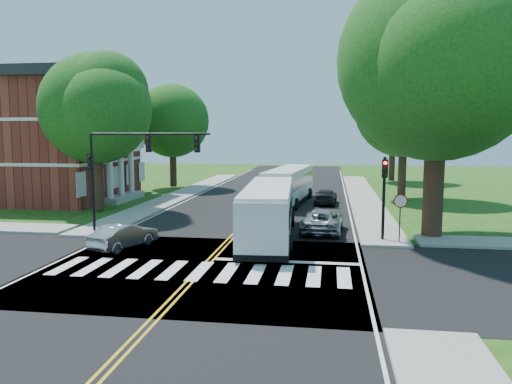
% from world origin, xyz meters
% --- Properties ---
extents(ground, '(140.00, 140.00, 0.00)m').
position_xyz_m(ground, '(0.00, 0.00, 0.00)').
color(ground, '#1C3E0F').
rests_on(ground, ground).
extents(road, '(14.00, 96.00, 0.01)m').
position_xyz_m(road, '(0.00, 18.00, 0.01)').
color(road, black).
rests_on(road, ground).
extents(cross_road, '(60.00, 12.00, 0.01)m').
position_xyz_m(cross_road, '(0.00, 0.00, 0.01)').
color(cross_road, black).
rests_on(cross_road, ground).
extents(center_line, '(0.36, 70.00, 0.01)m').
position_xyz_m(center_line, '(0.00, 22.00, 0.01)').
color(center_line, gold).
rests_on(center_line, road).
extents(edge_line_w, '(0.12, 70.00, 0.01)m').
position_xyz_m(edge_line_w, '(-6.80, 22.00, 0.01)').
color(edge_line_w, silver).
rests_on(edge_line_w, road).
extents(edge_line_e, '(0.12, 70.00, 0.01)m').
position_xyz_m(edge_line_e, '(6.80, 22.00, 0.01)').
color(edge_line_e, silver).
rests_on(edge_line_e, road).
extents(crosswalk, '(12.60, 3.00, 0.01)m').
position_xyz_m(crosswalk, '(0.00, -0.50, 0.02)').
color(crosswalk, silver).
rests_on(crosswalk, road).
extents(stop_bar, '(6.60, 0.40, 0.01)m').
position_xyz_m(stop_bar, '(3.50, 1.60, 0.02)').
color(stop_bar, silver).
rests_on(stop_bar, road).
extents(sidewalk_nw, '(2.60, 40.00, 0.15)m').
position_xyz_m(sidewalk_nw, '(-8.30, 25.00, 0.07)').
color(sidewalk_nw, gray).
rests_on(sidewalk_nw, ground).
extents(sidewalk_ne, '(2.60, 40.00, 0.15)m').
position_xyz_m(sidewalk_ne, '(8.30, 25.00, 0.07)').
color(sidewalk_ne, gray).
rests_on(sidewalk_ne, ground).
extents(tree_ne_big, '(10.80, 10.80, 14.91)m').
position_xyz_m(tree_ne_big, '(11.00, 8.00, 9.62)').
color(tree_ne_big, '#352415').
rests_on(tree_ne_big, ground).
extents(tree_west_near, '(8.00, 8.00, 11.40)m').
position_xyz_m(tree_west_near, '(-11.50, 14.00, 7.53)').
color(tree_west_near, '#352415').
rests_on(tree_west_near, ground).
extents(tree_west_far, '(7.60, 7.60, 10.67)m').
position_xyz_m(tree_west_far, '(-11.00, 30.00, 7.00)').
color(tree_west_far, '#352415').
rests_on(tree_west_far, ground).
extents(tree_east_mid, '(8.40, 8.40, 11.93)m').
position_xyz_m(tree_east_mid, '(11.50, 24.00, 7.86)').
color(tree_east_mid, '#352415').
rests_on(tree_east_mid, ground).
extents(tree_east_far, '(7.20, 7.20, 10.34)m').
position_xyz_m(tree_east_far, '(12.50, 40.00, 6.86)').
color(tree_east_far, '#352415').
rests_on(tree_east_far, ground).
extents(brick_building, '(20.00, 13.00, 10.80)m').
position_xyz_m(brick_building, '(-21.95, 20.00, 5.42)').
color(brick_building, maroon).
rests_on(brick_building, ground).
extents(signal_nw, '(7.15, 0.46, 5.66)m').
position_xyz_m(signal_nw, '(-5.86, 6.43, 4.38)').
color(signal_nw, black).
rests_on(signal_nw, ground).
extents(signal_ne, '(0.30, 0.46, 4.40)m').
position_xyz_m(signal_ne, '(8.20, 6.44, 2.96)').
color(signal_ne, black).
rests_on(signal_ne, ground).
extents(stop_sign, '(0.76, 0.08, 2.53)m').
position_xyz_m(stop_sign, '(9.00, 5.98, 2.03)').
color(stop_sign, black).
rests_on(stop_sign, ground).
extents(bus_lead, '(3.28, 11.50, 2.94)m').
position_xyz_m(bus_lead, '(2.06, 6.38, 1.56)').
color(bus_lead, silver).
rests_on(bus_lead, road).
extents(bus_follow, '(3.55, 11.32, 2.88)m').
position_xyz_m(bus_follow, '(1.99, 20.28, 1.53)').
color(bus_follow, silver).
rests_on(bus_follow, road).
extents(hatchback, '(2.56, 4.05, 1.26)m').
position_xyz_m(hatchback, '(-4.89, 3.10, 0.64)').
color(hatchback, '#A6A7AC').
rests_on(hatchback, road).
extents(suv, '(2.58, 5.04, 1.36)m').
position_xyz_m(suv, '(4.97, 8.59, 0.69)').
color(suv, '#A4A6AA').
rests_on(suv, road).
extents(dark_sedan, '(1.91, 4.29, 1.22)m').
position_xyz_m(dark_sedan, '(5.02, 20.25, 0.62)').
color(dark_sedan, black).
rests_on(dark_sedan, road).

